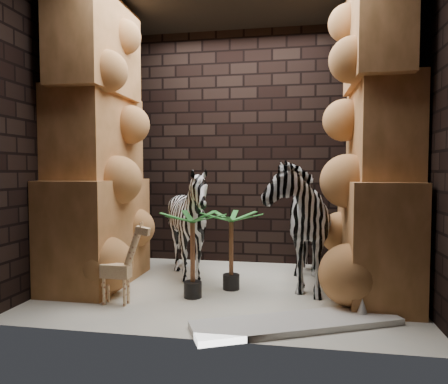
% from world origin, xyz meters
% --- Properties ---
extents(floor, '(3.50, 3.50, 0.00)m').
position_xyz_m(floor, '(0.00, 0.00, 0.00)').
color(floor, beige).
rests_on(floor, ground).
extents(wall_back, '(3.50, 0.00, 3.50)m').
position_xyz_m(wall_back, '(0.00, 1.25, 1.50)').
color(wall_back, black).
rests_on(wall_back, ground).
extents(wall_front, '(3.50, 0.00, 3.50)m').
position_xyz_m(wall_front, '(0.00, -1.25, 1.50)').
color(wall_front, black).
rests_on(wall_front, ground).
extents(wall_left, '(0.00, 3.00, 3.00)m').
position_xyz_m(wall_left, '(-1.75, 0.00, 1.50)').
color(wall_left, black).
rests_on(wall_left, ground).
extents(wall_right, '(0.00, 3.00, 3.00)m').
position_xyz_m(wall_right, '(1.75, 0.00, 1.50)').
color(wall_right, black).
rests_on(wall_right, ground).
extents(rock_pillar_left, '(0.68, 1.30, 3.00)m').
position_xyz_m(rock_pillar_left, '(-1.40, 0.00, 1.50)').
color(rock_pillar_left, tan).
rests_on(rock_pillar_left, floor).
extents(rock_pillar_right, '(0.58, 1.25, 3.00)m').
position_xyz_m(rock_pillar_right, '(1.42, 0.00, 1.50)').
color(rock_pillar_right, tan).
rests_on(rock_pillar_right, floor).
extents(zebra_right, '(0.78, 1.33, 1.53)m').
position_xyz_m(zebra_right, '(0.67, 0.29, 0.76)').
color(zebra_right, white).
rests_on(zebra_right, floor).
extents(zebra_left, '(1.28, 1.44, 1.10)m').
position_xyz_m(zebra_left, '(-0.47, 0.29, 0.55)').
color(zebra_left, white).
rests_on(zebra_left, floor).
extents(giraffe_toy, '(0.40, 0.14, 0.77)m').
position_xyz_m(giraffe_toy, '(-0.91, -0.63, 0.38)').
color(giraffe_toy, '#FFD196').
rests_on(giraffe_toy, floor).
extents(palm_front, '(0.36, 0.36, 0.80)m').
position_xyz_m(palm_front, '(0.04, 0.00, 0.40)').
color(palm_front, '#1D6F2D').
rests_on(palm_front, floor).
extents(palm_back, '(0.36, 0.36, 0.82)m').
position_xyz_m(palm_back, '(-0.28, -0.32, 0.41)').
color(palm_back, '#1D6F2D').
rests_on(palm_back, floor).
extents(surfboard, '(1.65, 1.05, 0.05)m').
position_xyz_m(surfboard, '(0.69, -0.87, 0.03)').
color(surfboard, silver).
rests_on(surfboard, floor).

